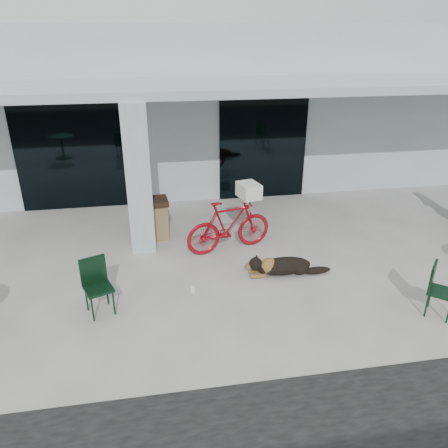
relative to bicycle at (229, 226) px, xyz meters
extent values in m
plane|color=beige|center=(-0.31, -1.90, -0.57)|extent=(80.00, 80.00, 0.00)
cube|color=silver|center=(-0.31, 6.60, 1.68)|extent=(22.00, 7.00, 4.50)
cube|color=black|center=(-3.51, 3.08, 0.78)|extent=(2.80, 0.06, 2.70)
cube|color=black|center=(1.49, 3.08, 0.78)|extent=(2.40, 0.06, 2.70)
cube|color=silver|center=(-1.81, 0.40, 0.99)|extent=(0.50, 0.50, 3.12)
cube|color=silver|center=(-0.31, 1.70, 2.64)|extent=(22.00, 2.80, 0.18)
imported|color=#A30D18|center=(0.00, 0.00, 0.00)|extent=(1.98, 0.98, 1.15)
cube|color=white|center=(0.44, 0.11, 0.73)|extent=(0.50, 0.60, 0.31)
cylinder|color=white|center=(-0.94, -1.53, -0.52)|extent=(0.10, 0.10, 0.11)
camera|label=1|loc=(-1.51, -8.28, 3.82)|focal=35.00mm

